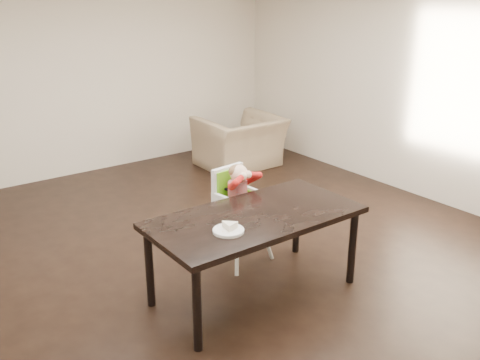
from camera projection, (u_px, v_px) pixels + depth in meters
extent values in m
plane|color=black|center=(232.00, 263.00, 5.23)|extent=(7.00, 7.00, 0.00)
cube|color=beige|center=(85.00, 78.00, 7.42)|extent=(6.00, 0.02, 2.70)
cube|color=beige|center=(433.00, 92.00, 6.45)|extent=(0.02, 7.00, 2.70)
cube|color=black|center=(255.00, 217.00, 4.47)|extent=(1.80, 0.90, 0.05)
cylinder|color=black|center=(197.00, 309.00, 3.86)|extent=(0.07, 0.07, 0.70)
cylinder|color=black|center=(352.00, 247.00, 4.78)|extent=(0.07, 0.07, 0.70)
cylinder|color=black|center=(149.00, 268.00, 4.42)|extent=(0.07, 0.07, 0.70)
cylinder|color=black|center=(297.00, 220.00, 5.34)|extent=(0.07, 0.07, 0.70)
cylinder|color=white|center=(237.00, 247.00, 4.99)|extent=(0.04, 0.04, 0.52)
cylinder|color=white|center=(265.00, 235.00, 5.23)|extent=(0.04, 0.04, 0.52)
cylinder|color=white|center=(211.00, 234.00, 5.24)|extent=(0.04, 0.04, 0.52)
cylinder|color=white|center=(238.00, 223.00, 5.48)|extent=(0.04, 0.04, 0.52)
cube|color=white|center=(238.00, 210.00, 5.14)|extent=(0.41, 0.38, 0.05)
cube|color=#61BA17|center=(238.00, 207.00, 5.13)|extent=(0.33, 0.31, 0.03)
cube|color=white|center=(227.00, 185.00, 5.17)|extent=(0.37, 0.09, 0.39)
cube|color=#61BA17|center=(229.00, 187.00, 5.15)|extent=(0.32, 0.06, 0.35)
cube|color=black|center=(230.00, 190.00, 5.07)|extent=(0.05, 0.17, 0.02)
cube|color=black|center=(239.00, 187.00, 5.15)|extent=(0.05, 0.17, 0.02)
cylinder|color=red|center=(238.00, 193.00, 5.09)|extent=(0.24, 0.24, 0.25)
sphere|color=beige|center=(239.00, 174.00, 5.00)|extent=(0.19, 0.19, 0.17)
ellipsoid|color=brown|center=(237.00, 171.00, 5.01)|extent=(0.19, 0.18, 0.13)
sphere|color=beige|center=(243.00, 176.00, 4.92)|extent=(0.08, 0.08, 0.07)
sphere|color=beige|center=(248.00, 175.00, 4.96)|extent=(0.08, 0.08, 0.07)
cylinder|color=white|center=(228.00, 231.00, 4.15)|extent=(0.27, 0.27, 0.02)
torus|color=white|center=(228.00, 230.00, 4.14)|extent=(0.27, 0.27, 0.01)
imported|color=#968060|center=(240.00, 134.00, 7.89)|extent=(1.15, 0.76, 1.00)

